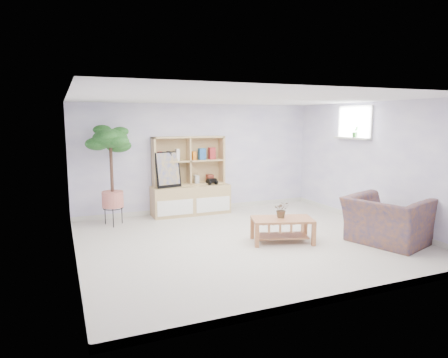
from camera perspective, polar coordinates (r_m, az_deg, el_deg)
name	(u,v)px	position (r m, az deg, el deg)	size (l,w,h in m)	color
floor	(247,241)	(6.93, 3.25, -8.79)	(5.50, 5.00, 0.01)	#BCB7A6
ceiling	(248,98)	(6.63, 3.43, 11.43)	(5.50, 5.00, 0.01)	white
walls	(247,171)	(6.68, 3.34, 1.09)	(5.51, 5.01, 2.40)	#B9B1E0
baseboard	(247,238)	(6.92, 3.26, -8.40)	(5.50, 5.00, 0.10)	silver
window	(355,122)	(8.64, 18.23, 7.69)	(0.10, 0.98, 0.68)	#CFE5FF
window_sill	(352,138)	(8.61, 17.83, 5.57)	(0.14, 1.00, 0.04)	silver
storage_unit	(190,176)	(8.68, -4.82, 0.46)	(1.70, 0.57, 1.70)	tan
poster	(168,170)	(8.47, -8.00, 1.33)	(0.55, 0.13, 0.76)	gold
toy_truck	(212,181)	(8.81, -1.76, -0.30)	(0.28, 0.20, 0.15)	black
coffee_table	(282,230)	(6.86, 8.30, -7.25)	(1.01, 0.55, 0.41)	#95522B
table_plant	(282,210)	(6.83, 8.22, -4.34)	(0.25, 0.22, 0.28)	#187624
floor_tree	(112,176)	(8.02, -15.74, 0.46)	(0.72, 0.72, 1.96)	#0E4913
armchair	(387,217)	(7.21, 22.25, -5.08)	(1.21, 1.05, 0.89)	navy
sill_plant	(355,132)	(8.54, 18.22, 6.43)	(0.13, 0.10, 0.23)	#0E4913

